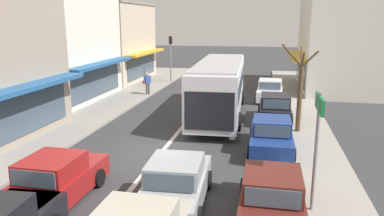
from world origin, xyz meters
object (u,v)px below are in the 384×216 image
city_bus (220,84)px  parked_sedan_kerb_front (272,199)px  sedan_behind_bus_near (54,181)px  parked_sedan_kerb_second (271,136)px  parked_hatchback_kerb_third (275,109)px  sedan_adjacent_lane_trail (176,184)px  traffic_light_downstreet (171,51)px  parked_sedan_kerb_rear (270,91)px  pedestrian_with_handbag_near (147,82)px  directional_road_sign (318,125)px  street_tree_right (300,92)px

city_bus → parked_sedan_kerb_front: (3.00, -11.66, -1.22)m
sedan_behind_bus_near → parked_sedan_kerb_second: same height
sedan_behind_bus_near → parked_sedan_kerb_front: bearing=1.3°
parked_hatchback_kerb_third → city_bus: bearing=170.1°
sedan_adjacent_lane_trail → parked_hatchback_kerb_third: size_ratio=1.14×
traffic_light_downstreet → parked_sedan_kerb_rear: bearing=-33.5°
sedan_adjacent_lane_trail → parked_sedan_kerb_second: (2.86, 5.55, 0.00)m
parked_sedan_kerb_second → pedestrian_with_handbag_near: (-9.05, 10.58, 0.40)m
directional_road_sign → street_tree_right: (0.15, 8.23, -0.58)m
sedan_adjacent_lane_trail → parked_hatchback_kerb_third: parked_hatchback_kerb_third is taller
parked_sedan_kerb_front → parked_sedan_kerb_second: same height
parked_sedan_kerb_front → parked_sedan_kerb_second: 5.94m
sedan_behind_bus_near → pedestrian_with_handbag_near: (-2.45, 16.67, 0.40)m
parked_sedan_kerb_front → parked_sedan_kerb_second: bearing=89.9°
parked_sedan_kerb_rear → parked_sedan_kerb_front: bearing=-89.8°
sedan_behind_bus_near → parked_sedan_kerb_rear: size_ratio=0.99×
parked_sedan_kerb_front → traffic_light_downstreet: size_ratio=1.00×
parked_sedan_kerb_rear → street_tree_right: bearing=-80.4°
parked_sedan_kerb_rear → pedestrian_with_handbag_near: 9.01m
traffic_light_downstreet → directional_road_sign: traffic_light_downstreet is taller
parked_sedan_kerb_front → traffic_light_downstreet: (-8.86, 22.77, 2.19)m
parked_sedan_kerb_front → traffic_light_downstreet: 24.53m
sedan_behind_bus_near → pedestrian_with_handbag_near: pedestrian_with_handbag_near is taller
sedan_behind_bus_near → parked_hatchback_kerb_third: size_ratio=1.13×
city_bus → parked_sedan_kerb_second: (3.00, -5.72, -1.22)m
street_tree_right → sedan_adjacent_lane_trail: bearing=-116.1°
sedan_adjacent_lane_trail → traffic_light_downstreet: (-6.01, 22.38, 2.19)m
parked_sedan_kerb_second → parked_sedan_kerb_rear: same height
parked_hatchback_kerb_third → pedestrian_with_handbag_near: 10.73m
parked_sedan_kerb_second → parked_hatchback_kerb_third: size_ratio=1.13×
parked_sedan_kerb_rear → sedan_adjacent_lane_trail: bearing=-99.6°
directional_road_sign → pedestrian_with_handbag_near: size_ratio=2.21×
parked_sedan_kerb_second → directional_road_sign: directional_road_sign is taller
parked_sedan_kerb_second → pedestrian_with_handbag_near: 13.93m
parked_sedan_kerb_rear → traffic_light_downstreet: size_ratio=1.01×
parked_sedan_kerb_front → traffic_light_downstreet: bearing=111.3°
parked_hatchback_kerb_third → pedestrian_with_handbag_near: pedestrian_with_handbag_near is taller
traffic_light_downstreet → sedan_behind_bus_near: bearing=-84.4°
parked_sedan_kerb_front → street_tree_right: bearing=81.6°
directional_road_sign → sedan_adjacent_lane_trail: bearing=-176.2°
parked_sedan_kerb_second → parked_hatchback_kerb_third: parked_hatchback_kerb_third is taller
parked_sedan_kerb_second → parked_hatchback_kerb_third: (0.20, 5.16, 0.05)m
sedan_behind_bus_near → street_tree_right: (7.91, 9.04, 1.44)m
parked_sedan_kerb_front → directional_road_sign: size_ratio=1.17×
parked_sedan_kerb_front → parked_hatchback_kerb_third: parked_hatchback_kerb_third is taller
parked_sedan_kerb_rear → pedestrian_with_handbag_near: pedestrian_with_handbag_near is taller
parked_sedan_kerb_front → sedan_behind_bus_near: bearing=-178.7°
city_bus → sedan_adjacent_lane_trail: bearing=-89.3°
sedan_adjacent_lane_trail → pedestrian_with_handbag_near: pedestrian_with_handbag_near is taller
sedan_behind_bus_near → parked_sedan_kerb_second: size_ratio=1.00×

